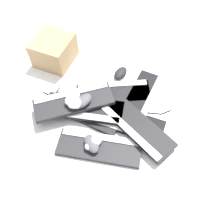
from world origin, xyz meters
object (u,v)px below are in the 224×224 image
(keyboard_3, at_px, (85,111))
(cardboard_box, at_px, (54,50))
(mouse_5, at_px, (73,98))
(mouse_3, at_px, (121,73))
(mouse_4, at_px, (78,103))
(mouse_1, at_px, (94,142))
(mouse_0, at_px, (83,101))
(keyboard_7, at_px, (137,127))
(keyboard_5, at_px, (84,109))
(keyboard_4, at_px, (99,147))
(keyboard_6, at_px, (74,101))
(keyboard_1, at_px, (140,101))
(mouse_2, at_px, (92,144))
(keyboard_0, at_px, (125,121))
(keyboard_2, at_px, (113,93))

(keyboard_3, height_order, cardboard_box, cardboard_box)
(cardboard_box, bearing_deg, mouse_5, -23.58)
(mouse_3, xyz_separation_m, mouse_4, (0.04, -0.38, 0.09))
(keyboard_3, height_order, mouse_1, mouse_1)
(mouse_0, height_order, mouse_1, mouse_0)
(keyboard_3, bearing_deg, keyboard_7, 21.74)
(mouse_0, height_order, mouse_3, mouse_0)
(keyboard_5, bearing_deg, keyboard_3, 112.08)
(keyboard_4, bearing_deg, mouse_5, 165.50)
(keyboard_3, xyz_separation_m, keyboard_6, (-0.06, -0.03, 0.06))
(keyboard_7, bearing_deg, keyboard_5, -156.56)
(keyboard_1, xyz_separation_m, mouse_3, (-0.23, 0.07, 0.01))
(keyboard_4, distance_m, cardboard_box, 0.71)
(keyboard_3, xyz_separation_m, mouse_3, (-0.05, 0.34, 0.01))
(mouse_2, relative_size, mouse_5, 1.00)
(keyboard_6, bearing_deg, keyboard_0, 26.46)
(keyboard_6, xyz_separation_m, mouse_0, (0.06, 0.03, 0.04))
(keyboard_3, distance_m, mouse_5, 0.12)
(keyboard_6, relative_size, cardboard_box, 1.96)
(keyboard_7, bearing_deg, keyboard_0, -173.02)
(keyboard_6, bearing_deg, cardboard_box, 156.54)
(keyboard_4, bearing_deg, cardboard_box, 160.14)
(keyboard_4, height_order, mouse_1, mouse_1)
(keyboard_2, bearing_deg, keyboard_4, -56.87)
(mouse_0, xyz_separation_m, mouse_5, (-0.06, -0.03, 0.00))
(mouse_5, bearing_deg, keyboard_7, 98.78)
(keyboard_1, relative_size, keyboard_3, 1.00)
(mouse_5, bearing_deg, keyboard_2, 146.80)
(mouse_0, distance_m, mouse_2, 0.24)
(mouse_0, distance_m, mouse_1, 0.23)
(keyboard_2, height_order, keyboard_3, same)
(keyboard_5, xyz_separation_m, mouse_3, (-0.05, 0.35, -0.02))
(keyboard_2, distance_m, mouse_1, 0.36)
(keyboard_0, relative_size, keyboard_4, 1.04)
(keyboard_0, relative_size, mouse_3, 4.21)
(mouse_5, bearing_deg, mouse_4, 72.53)
(mouse_1, bearing_deg, mouse_5, -109.44)
(keyboard_3, bearing_deg, keyboard_1, 57.12)
(keyboard_7, bearing_deg, keyboard_3, -158.26)
(keyboard_4, relative_size, mouse_5, 4.07)
(keyboard_5, bearing_deg, mouse_4, -120.31)
(keyboard_2, distance_m, keyboard_5, 0.22)
(mouse_0, distance_m, mouse_5, 0.06)
(keyboard_3, xyz_separation_m, mouse_2, (0.20, -0.13, 0.04))
(mouse_4, height_order, cardboard_box, cardboard_box)
(keyboard_3, distance_m, cardboard_box, 0.47)
(keyboard_6, distance_m, mouse_4, 0.06)
(keyboard_0, bearing_deg, mouse_3, 137.35)
(keyboard_4, distance_m, keyboard_7, 0.23)
(keyboard_3, relative_size, keyboard_6, 1.01)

